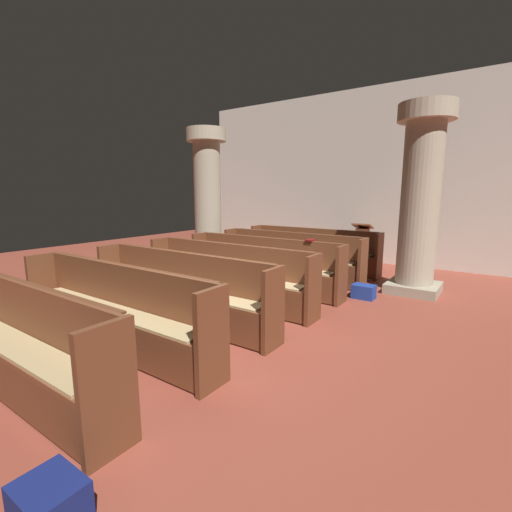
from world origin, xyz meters
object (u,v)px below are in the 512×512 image
pew_row_4 (180,287)px  pillar_aisle_side (420,198)px  kneeler_box_blue (364,292)px  pew_row_5 (113,306)px  pillar_far_side (207,196)px  pew_row_0 (312,248)px  pew_row_1 (290,255)px  pew_row_2 (262,263)px  pew_row_3 (227,273)px  pew_row_6 (11,335)px  hymn_book (310,240)px  lectern (362,248)px  kneeler_box_navy (50,503)px

pew_row_4 → pillar_aisle_side: (2.45, 3.58, 1.23)m
pillar_aisle_side → kneeler_box_blue: size_ratio=8.85×
pew_row_5 → pillar_far_side: bearing=119.0°
pew_row_0 → pew_row_1: 1.07m
pew_row_5 → pillar_aisle_side: bearing=62.2°
pew_row_2 → pillar_far_side: pillar_far_side is taller
pew_row_4 → pew_row_3: bearing=90.0°
pew_row_6 → pillar_far_side: 6.04m
pew_row_0 → pew_row_2: bearing=-90.0°
pew_row_4 → pew_row_6: 2.14m
pew_row_4 → hymn_book: (0.91, 2.33, 0.49)m
hymn_book → kneeler_box_blue: size_ratio=0.50×
pew_row_2 → lectern: (0.80, 3.40, -0.07)m
pew_row_6 → pillar_far_side: (-2.40, 5.40, 1.23)m
pillar_far_side → lectern: 4.14m
pew_row_2 → hymn_book: (0.91, 0.19, 0.49)m
pew_row_6 → hymn_book: 4.59m
pew_row_2 → kneeler_box_blue: (1.81, 0.52, -0.40)m
pew_row_4 → kneeler_box_blue: pew_row_4 is taller
lectern → kneeler_box_blue: bearing=-70.6°
kneeler_box_blue → pillar_aisle_side: bearing=55.0°
pew_row_0 → pew_row_4: (0.00, -4.28, 0.00)m
kneeler_box_navy → pew_row_3: bearing=115.3°
pew_row_5 → kneeler_box_navy: (1.77, -1.60, -0.40)m
pew_row_1 → pew_row_6: same height
pew_row_3 → lectern: size_ratio=3.01×
pew_row_5 → hymn_book: bearing=75.0°
pew_row_6 → kneeler_box_navy: pew_row_6 is taller
pew_row_1 → pew_row_4: size_ratio=1.00×
kneeler_box_blue → lectern: bearing=109.4°
kneeler_box_navy → kneeler_box_blue: (0.04, 5.34, -0.00)m
pillar_aisle_side → lectern: 2.88m
pew_row_4 → pillar_aisle_side: pillar_aisle_side is taller
pew_row_2 → hymn_book: bearing=11.6°
pew_row_3 → kneeler_box_blue: 2.45m
pew_row_0 → pew_row_5: 5.35m
pew_row_4 → pew_row_5: same height
pew_row_1 → pew_row_3: bearing=-90.0°
pew_row_5 → pew_row_3: bearing=90.0°
pew_row_0 → pew_row_5: bearing=-90.0°
pew_row_5 → hymn_book: hymn_book is taller
pew_row_2 → pew_row_6: same height
pew_row_6 → pew_row_5: bearing=90.0°
pew_row_2 → pillar_far_side: size_ratio=0.97×
kneeler_box_navy → pew_row_0: bearing=104.3°
pew_row_0 → hymn_book: bearing=-65.0°
pew_row_0 → kneeler_box_navy: 7.19m
pew_row_3 → lectern: 4.54m
pew_row_3 → hymn_book: hymn_book is taller
lectern → hymn_book: bearing=-88.0°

